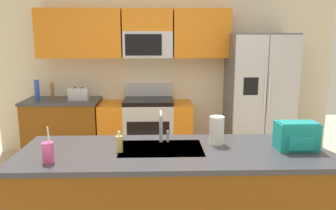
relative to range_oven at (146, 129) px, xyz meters
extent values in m
cube|color=beige|center=(0.29, 0.35, 0.86)|extent=(5.20, 0.10, 2.60)
cube|color=orange|center=(-1.21, 0.14, 1.41)|extent=(0.70, 0.32, 0.70)
cube|color=orange|center=(-0.60, 0.14, 1.41)|extent=(0.52, 0.32, 0.70)
cube|color=orange|center=(0.83, 0.14, 1.41)|extent=(0.82, 0.32, 0.70)
cube|color=#B7BABF|center=(0.04, 0.14, 1.25)|extent=(0.72, 0.32, 0.38)
cube|color=black|center=(-0.02, -0.03, 1.25)|extent=(0.52, 0.01, 0.30)
cube|color=orange|center=(0.04, 0.14, 1.60)|extent=(0.72, 0.32, 0.32)
cube|color=brown|center=(-1.23, 0.00, -0.01)|extent=(1.06, 0.60, 0.86)
cube|color=#38383D|center=(-1.23, 0.00, 0.44)|extent=(1.09, 0.63, 0.04)
cube|color=#B7BABF|center=(0.04, 0.00, -0.02)|extent=(0.72, 0.60, 0.84)
cube|color=black|center=(0.04, -0.31, 0.01)|extent=(0.60, 0.01, 0.36)
cube|color=black|center=(0.04, 0.00, 0.43)|extent=(0.72, 0.60, 0.06)
cube|color=#B7BABF|center=(0.04, 0.27, 0.56)|extent=(0.72, 0.06, 0.20)
cube|color=orange|center=(-0.50, 0.00, -0.02)|extent=(0.36, 0.60, 0.84)
cube|color=orange|center=(0.54, 0.00, -0.02)|extent=(0.28, 0.60, 0.84)
cube|color=#4C4F54|center=(1.66, -0.05, 0.48)|extent=(0.90, 0.70, 1.85)
cube|color=#B7BABF|center=(1.43, -0.42, 0.48)|extent=(0.44, 0.04, 1.81)
cube|color=#B7BABF|center=(1.88, -0.42, 0.48)|extent=(0.44, 0.04, 1.81)
cylinder|color=silver|center=(1.63, -0.45, 0.57)|extent=(0.02, 0.02, 0.60)
cylinder|color=silver|center=(1.69, -0.45, 0.57)|extent=(0.02, 0.02, 0.60)
cube|color=black|center=(1.43, -0.44, 0.70)|extent=(0.20, 0.00, 0.24)
cube|color=brown|center=(0.30, -2.30, -0.01)|extent=(2.44, 0.83, 0.86)
cube|color=#38383D|center=(0.30, -2.30, 0.44)|extent=(2.48, 0.87, 0.04)
cube|color=#B7BABF|center=(0.20, -2.25, 0.44)|extent=(0.68, 0.44, 0.03)
cube|color=#B7BABF|center=(-0.97, -0.05, 0.55)|extent=(0.28, 0.16, 0.18)
cube|color=black|center=(-1.02, -0.05, 0.63)|extent=(0.03, 0.11, 0.01)
cube|color=black|center=(-0.92, -0.05, 0.63)|extent=(0.03, 0.11, 0.01)
cylinder|color=brown|center=(-1.36, 0.00, 0.58)|extent=(0.05, 0.05, 0.25)
cylinder|color=blue|center=(-1.58, -0.01, 0.60)|extent=(0.07, 0.07, 0.29)
cylinder|color=#B7BABF|center=(0.20, -2.08, 0.60)|extent=(0.03, 0.03, 0.28)
cylinder|color=#B7BABF|center=(0.20, -2.18, 0.73)|extent=(0.02, 0.20, 0.02)
cylinder|color=#B7BABF|center=(0.26, -2.08, 0.51)|extent=(0.02, 0.02, 0.10)
cylinder|color=#EA4C93|center=(-0.62, -2.54, 0.53)|extent=(0.08, 0.08, 0.15)
cylinder|color=white|center=(-0.61, -2.54, 0.66)|extent=(0.01, 0.03, 0.14)
cylinder|color=#D8CC66|center=(-0.13, -2.33, 0.52)|extent=(0.06, 0.06, 0.13)
cylinder|color=white|center=(-0.13, -2.33, 0.61)|extent=(0.02, 0.02, 0.04)
cylinder|color=white|center=(0.68, -2.15, 0.58)|extent=(0.12, 0.12, 0.24)
cube|color=teal|center=(1.30, -2.30, 0.57)|extent=(0.32, 0.20, 0.22)
cube|color=#157D79|center=(1.30, -2.32, 0.67)|extent=(0.30, 0.14, 0.03)
cube|color=teal|center=(1.30, -2.41, 0.54)|extent=(0.20, 0.03, 0.11)
camera|label=1|loc=(0.18, -4.87, 1.35)|focal=35.78mm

